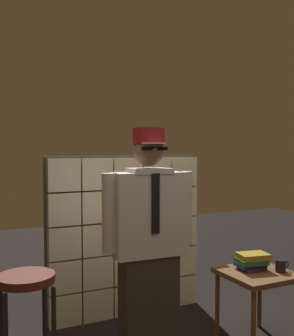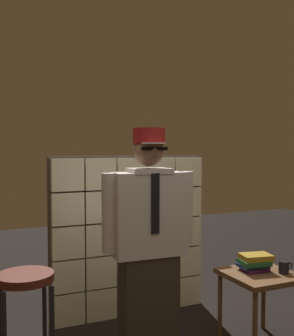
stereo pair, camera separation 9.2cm
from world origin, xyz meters
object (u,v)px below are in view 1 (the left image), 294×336
side_table (257,281)px  book_stack (252,261)px  standing_person (149,245)px  bar_stool (26,308)px  coffee_mug (281,266)px

side_table → book_stack: book_stack is taller
standing_person → side_table: (0.93, -0.03, -0.38)m
standing_person → bar_stool: bearing=-174.0°
side_table → coffee_mug: coffee_mug is taller
coffee_mug → side_table: bearing=151.9°
book_stack → coffee_mug: 0.22m
bar_stool → book_stack: size_ratio=2.97×
bar_stool → coffee_mug: bearing=-1.9°
standing_person → book_stack: 0.95m
standing_person → coffee_mug: size_ratio=13.32×
standing_person → coffee_mug: 1.13m
bar_stool → book_stack: 1.76m
coffee_mug → book_stack: bearing=140.6°
bar_stool → side_table: size_ratio=1.39×
book_stack → coffee_mug: (0.17, -0.14, -0.02)m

